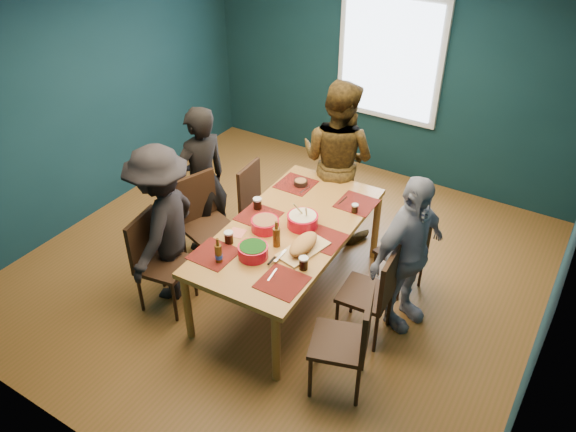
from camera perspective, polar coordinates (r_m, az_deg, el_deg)
name	(u,v)px	position (r m, az deg, el deg)	size (l,w,h in m)	color
room	(296,142)	(5.40, 0.84, 7.58)	(5.01, 5.01, 2.71)	brown
dining_table	(290,234)	(5.21, 0.20, -1.84)	(1.14, 2.15, 0.80)	#A87B32
chair_left_far	(258,199)	(6.05, -3.10, 1.71)	(0.45, 0.45, 0.93)	black
chair_left_mid	(203,216)	(5.76, -8.67, 0.02)	(0.58, 0.58, 1.01)	black
chair_left_near	(155,255)	(5.36, -13.36, -3.88)	(0.51, 0.51, 0.97)	black
chair_right_far	(407,250)	(5.52, 12.03, -3.39)	(0.48, 0.48, 0.84)	black
chair_right_mid	(376,289)	(4.94, 8.94, -7.31)	(0.46, 0.46, 0.95)	black
chair_right_near	(352,336)	(4.49, 6.48, -12.02)	(0.56, 0.56, 0.98)	black
person_far_left	(202,181)	(5.87, -8.73, 3.49)	(0.60, 0.40, 1.65)	black
person_back	(337,160)	(6.09, 5.05, 5.69)	(0.87, 0.68, 1.79)	black
person_right	(408,254)	(5.01, 12.06, -3.84)	(0.90, 0.38, 1.54)	silver
person_near_left	(163,225)	(5.33, -12.57, -0.89)	(1.03, 0.59, 1.60)	black
bowl_salad	(265,224)	(5.11, -2.35, -0.83)	(0.26, 0.26, 0.11)	red
bowl_dumpling	(303,220)	(5.15, 1.49, -0.41)	(0.29, 0.29, 0.27)	red
bowl_herbs	(253,251)	(4.79, -3.57, -3.55)	(0.26, 0.26, 0.11)	red
cutting_board	(303,245)	(4.85, 1.55, -2.99)	(0.34, 0.61, 0.13)	#DAB975
small_bowl	(301,183)	(5.78, 1.29, 3.41)	(0.14, 0.14, 0.06)	black
beer_bottle_a	(219,253)	(4.75, -7.07, -3.80)	(0.07, 0.07, 0.24)	#4D2D0D
beer_bottle_b	(277,236)	(4.89, -1.18, -2.08)	(0.07, 0.07, 0.26)	#4D2D0D
cola_glass_a	(229,237)	(4.97, -6.04, -2.12)	(0.08, 0.08, 0.12)	black
cola_glass_b	(304,263)	(4.66, 1.59, -4.76)	(0.08, 0.08, 0.11)	black
cola_glass_c	(355,208)	(5.38, 6.81, 0.81)	(0.07, 0.07, 0.09)	black
cola_glass_d	(257,203)	(5.39, -3.12, 1.31)	(0.08, 0.08, 0.12)	black
napkin_a	(323,238)	(5.03, 3.61, -2.29)	(0.13, 0.13, 0.00)	#DD705D
napkin_b	(237,233)	(5.11, -5.20, -1.72)	(0.14, 0.14, 0.00)	#DD705D
napkin_c	(276,286)	(4.53, -1.26, -7.08)	(0.16, 0.16, 0.00)	#DD705D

